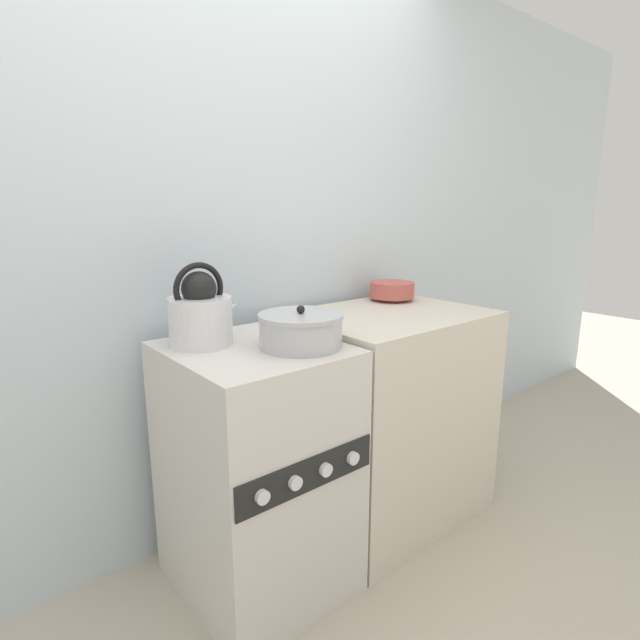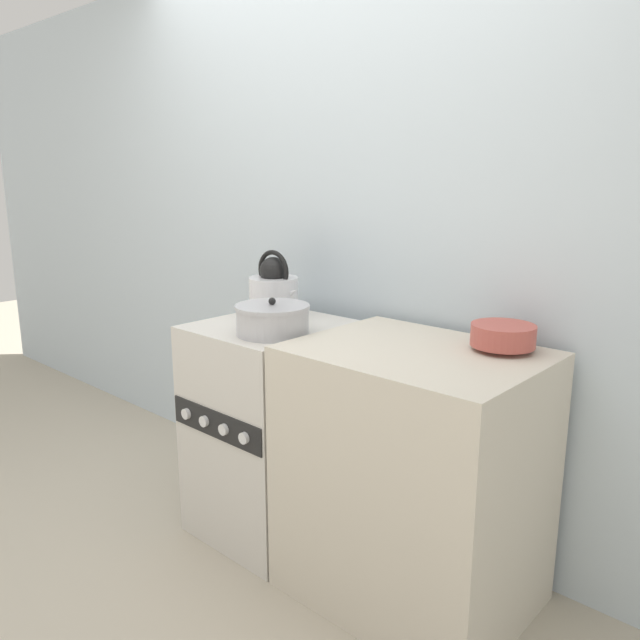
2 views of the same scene
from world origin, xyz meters
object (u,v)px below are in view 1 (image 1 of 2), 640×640
Objects in this scene: enamel_bowl at (392,290)px; kettle at (201,314)px; cooking_pot at (301,330)px; stove at (257,468)px.

kettle is at bearing -175.99° from enamel_bowl.
kettle is at bearing 135.34° from cooking_pot.
kettle is 1.32× the size of enamel_bowl.
cooking_pot is 1.33× the size of enamel_bowl.
enamel_bowl reaches higher than stove.
stove is 1.07m from enamel_bowl.
stove is 3.21× the size of kettle.
kettle is at bearing 132.18° from stove.
kettle reaches higher than cooking_pot.
stove is 3.18× the size of cooking_pot.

